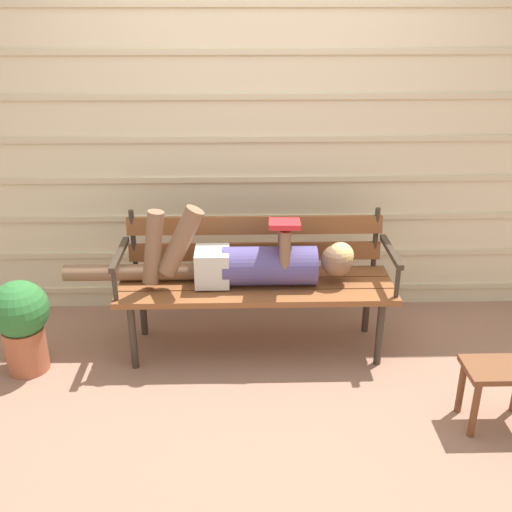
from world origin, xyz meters
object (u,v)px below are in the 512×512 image
object	(u,v)px
footstool	(500,380)
potted_plant	(21,321)
park_bench	(256,273)
reclining_person	(245,262)

from	to	relation	value
footstool	potted_plant	distance (m)	2.61
potted_plant	park_bench	bearing A→B (deg)	11.10
reclining_person	footstool	world-z (taller)	reclining_person
park_bench	potted_plant	distance (m)	1.38
reclining_person	park_bench	bearing A→B (deg)	47.39
reclining_person	footstool	distance (m)	1.51
potted_plant	reclining_person	bearing A→B (deg)	8.57
reclining_person	footstool	bearing A→B (deg)	-30.38
park_bench	reclining_person	size ratio (longest dim) A/B	0.95
potted_plant	footstool	bearing A→B (deg)	-12.20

